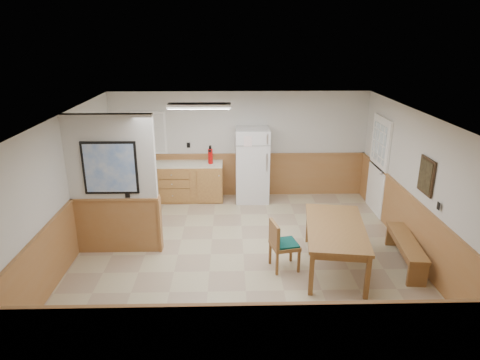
{
  "coord_description": "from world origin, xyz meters",
  "views": [
    {
      "loc": [
        -0.23,
        -6.81,
        3.76
      ],
      "look_at": [
        -0.05,
        0.4,
        1.27
      ],
      "focal_mm": 32.0,
      "sensor_mm": 36.0,
      "label": 1
    }
  ],
  "objects_px": {
    "dining_chair": "(280,242)",
    "dining_bench": "(406,246)",
    "dining_table": "(336,231)",
    "refrigerator": "(252,165)",
    "fire_extinguisher": "(210,156)",
    "soap_bottle": "(146,160)"
  },
  "relations": [
    {
      "from": "dining_chair",
      "to": "dining_bench",
      "type": "bearing_deg",
      "value": -9.6
    },
    {
      "from": "dining_table",
      "to": "refrigerator",
      "type": "bearing_deg",
      "value": 119.89
    },
    {
      "from": "dining_table",
      "to": "dining_chair",
      "type": "distance_m",
      "value": 0.94
    },
    {
      "from": "refrigerator",
      "to": "dining_chair",
      "type": "distance_m",
      "value": 3.18
    },
    {
      "from": "fire_extinguisher",
      "to": "dining_chair",
      "type": "bearing_deg",
      "value": -76.6
    },
    {
      "from": "refrigerator",
      "to": "dining_bench",
      "type": "bearing_deg",
      "value": -50.96
    },
    {
      "from": "refrigerator",
      "to": "dining_table",
      "type": "distance_m",
      "value": 3.34
    },
    {
      "from": "refrigerator",
      "to": "dining_bench",
      "type": "distance_m",
      "value": 3.95
    },
    {
      "from": "refrigerator",
      "to": "dining_table",
      "type": "height_order",
      "value": "refrigerator"
    },
    {
      "from": "refrigerator",
      "to": "soap_bottle",
      "type": "xyz_separation_m",
      "value": [
        -2.44,
        0.01,
        0.14
      ]
    },
    {
      "from": "dining_bench",
      "to": "fire_extinguisher",
      "type": "distance_m",
      "value": 4.64
    },
    {
      "from": "refrigerator",
      "to": "soap_bottle",
      "type": "bearing_deg",
      "value": 179.99
    },
    {
      "from": "dining_table",
      "to": "soap_bottle",
      "type": "xyz_separation_m",
      "value": [
        -3.66,
        3.11,
        0.34
      ]
    },
    {
      "from": "dining_bench",
      "to": "soap_bottle",
      "type": "relative_size",
      "value": 7.66
    },
    {
      "from": "refrigerator",
      "to": "dining_table",
      "type": "relative_size",
      "value": 0.86
    },
    {
      "from": "fire_extinguisher",
      "to": "soap_bottle",
      "type": "height_order",
      "value": "fire_extinguisher"
    },
    {
      "from": "soap_bottle",
      "to": "dining_bench",
      "type": "bearing_deg",
      "value": -31.98
    },
    {
      "from": "dining_chair",
      "to": "dining_table",
      "type": "bearing_deg",
      "value": -9.86
    },
    {
      "from": "dining_table",
      "to": "fire_extinguisher",
      "type": "relative_size",
      "value": 4.66
    },
    {
      "from": "dining_table",
      "to": "fire_extinguisher",
      "type": "distance_m",
      "value": 3.82
    },
    {
      "from": "soap_bottle",
      "to": "fire_extinguisher",
      "type": "bearing_deg",
      "value": -0.15
    },
    {
      "from": "dining_bench",
      "to": "dining_chair",
      "type": "relative_size",
      "value": 1.76
    }
  ]
}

